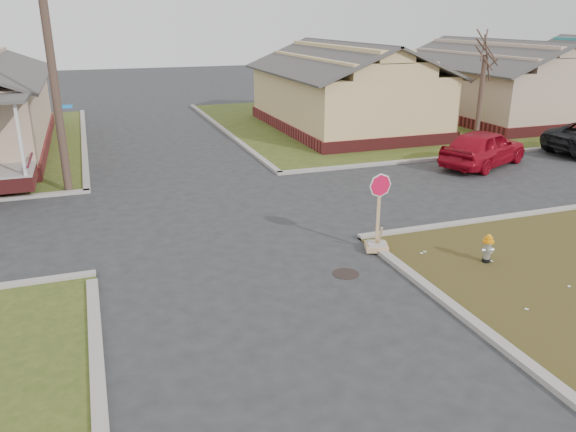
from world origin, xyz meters
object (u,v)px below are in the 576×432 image
object	(u,v)px
utility_pole	(50,56)
red_sedan	(484,148)
fire_hydrant	(488,247)
stop_sign	(377,233)

from	to	relation	value
utility_pole	red_sedan	world-z (taller)	utility_pole
utility_pole	fire_hydrant	distance (m)	14.76
utility_pole	fire_hydrant	bearing A→B (deg)	-45.15
stop_sign	red_sedan	xyz separation A→B (m)	(8.40, 6.55, 0.28)
utility_pole	red_sedan	bearing A→B (deg)	-6.47
utility_pole	fire_hydrant	world-z (taller)	utility_pole
fire_hydrant	stop_sign	bearing A→B (deg)	153.75
utility_pole	fire_hydrant	xyz separation A→B (m)	(9.98, -10.03, -4.20)
red_sedan	utility_pole	bearing A→B (deg)	59.60
red_sedan	stop_sign	bearing A→B (deg)	104.02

